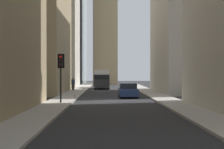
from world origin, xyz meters
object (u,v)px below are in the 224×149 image
at_px(traffic_light_foreground, 61,67).
at_px(discarded_bottle, 75,97).
at_px(pedestrian, 73,83).
at_px(sedan_navy, 128,91).
at_px(delivery_truck, 102,79).

height_order(traffic_light_foreground, discarded_bottle, traffic_light_foreground).
bearing_deg(pedestrian, sedan_navy, -148.10).
bearing_deg(pedestrian, traffic_light_foreground, -177.36).
bearing_deg(delivery_truck, discarded_bottle, 173.63).
distance_m(sedan_navy, pedestrian, 12.17).
bearing_deg(traffic_light_foreground, delivery_truck, -6.46).
xyz_separation_m(traffic_light_foreground, pedestrian, (17.75, 0.82, -1.82)).
bearing_deg(pedestrian, delivery_truck, -27.21).
height_order(traffic_light_foreground, pedestrian, traffic_light_foreground).
height_order(delivery_truck, sedan_navy, delivery_truck).
bearing_deg(sedan_navy, pedestrian, 31.90).
relative_size(delivery_truck, traffic_light_foreground, 1.73).
bearing_deg(discarded_bottle, pedestrian, 6.43).
height_order(delivery_truck, discarded_bottle, delivery_truck).
xyz_separation_m(sedan_navy, traffic_light_foreground, (-7.42, 5.61, 2.22)).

